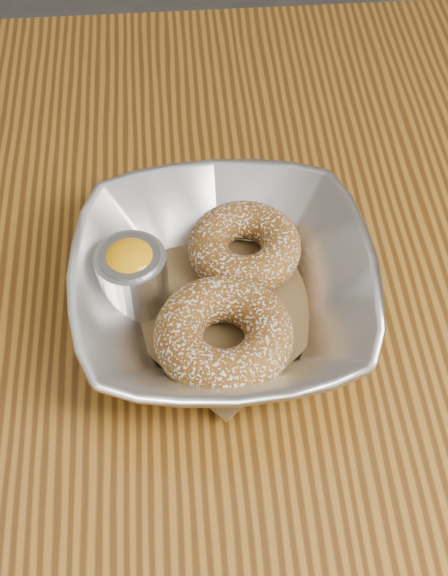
{
  "coord_description": "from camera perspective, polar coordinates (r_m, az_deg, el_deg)",
  "views": [
    {
      "loc": [
        -0.06,
        -0.38,
        1.26
      ],
      "look_at": [
        -0.03,
        -0.01,
        0.78
      ],
      "focal_mm": 50.0,
      "sensor_mm": 36.0,
      "label": 1
    }
  ],
  "objects": [
    {
      "name": "donut_front",
      "position": [
        0.58,
        -0.02,
        -3.38
      ],
      "size": [
        0.1,
        0.1,
        0.04
      ],
      "primitive_type": "torus",
      "rotation": [
        0.0,
        0.0,
        0.01
      ],
      "color": "brown",
      "rests_on": "parchment"
    },
    {
      "name": "ramekin",
      "position": [
        0.61,
        -6.56,
        0.97
      ],
      "size": [
        0.05,
        0.05,
        0.06
      ],
      "color": "silver",
      "rests_on": "table"
    },
    {
      "name": "parchment",
      "position": [
        0.62,
        0.0,
        -1.18
      ],
      "size": [
        0.2,
        0.2,
        0.0
      ],
      "primitive_type": "cube",
      "rotation": [
        0.0,
        0.0,
        0.72
      ],
      "color": "brown",
      "rests_on": "table"
    },
    {
      "name": "donut_back",
      "position": [
        0.64,
        1.46,
        2.92
      ],
      "size": [
        0.12,
        0.12,
        0.03
      ],
      "primitive_type": "torus",
      "rotation": [
        0.0,
        0.0,
        0.41
      ],
      "color": "brown",
      "rests_on": "parchment"
    },
    {
      "name": "table",
      "position": [
        0.72,
        2.31,
        -5.52
      ],
      "size": [
        1.2,
        0.8,
        0.75
      ],
      "color": "brown",
      "rests_on": "ground_plane"
    },
    {
      "name": "serving_bowl",
      "position": [
        0.61,
        0.0,
        -0.1
      ],
      "size": [
        0.23,
        0.23,
        0.06
      ],
      "primitive_type": "imported",
      "color": "silver",
      "rests_on": "table"
    }
  ]
}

